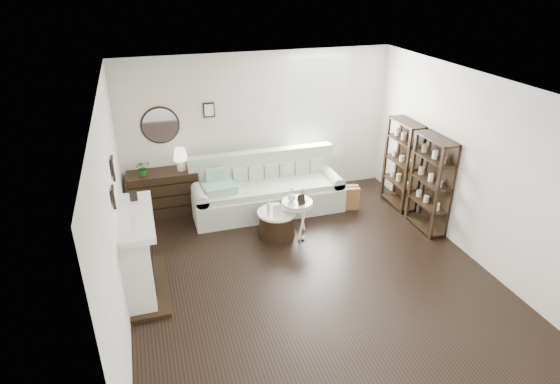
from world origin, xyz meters
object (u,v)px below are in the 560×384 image
object	(u,v)px
dresser	(164,193)
sofa	(266,192)
drum_table	(277,223)
pedestal_table	(297,204)

from	to	relation	value
dresser	sofa	bearing A→B (deg)	-12.35
sofa	drum_table	size ratio (longest dim) A/B	4.18
sofa	drum_table	distance (m)	0.97
drum_table	pedestal_table	bearing A→B (deg)	-10.52
sofa	drum_table	world-z (taller)	sofa
dresser	pedestal_table	size ratio (longest dim) A/B	1.95
sofa	dresser	bearing A→B (deg)	167.65
sofa	dresser	xyz separation A→B (m)	(-1.77, 0.39, 0.06)
sofa	pedestal_table	xyz separation A→B (m)	(0.23, -1.02, 0.22)
sofa	pedestal_table	distance (m)	1.07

